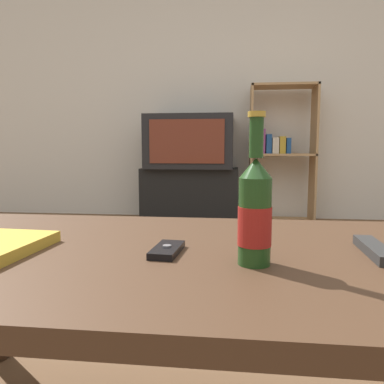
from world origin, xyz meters
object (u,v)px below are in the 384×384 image
at_px(bookshelf, 278,151).
at_px(remote_control, 375,250).
at_px(cell_phone, 165,250).
at_px(beer_bottle, 255,211).
at_px(tv_stand, 190,194).
at_px(television, 190,142).

distance_m(bookshelf, remote_control, 2.81).
height_order(bookshelf, cell_phone, bookshelf).
height_order(beer_bottle, remote_control, beer_bottle).
relative_size(bookshelf, cell_phone, 10.58).
bearing_deg(tv_stand, beer_bottle, -80.80).
distance_m(tv_stand, cell_phone, 2.81).
bearing_deg(television, cell_phone, -84.23).
distance_m(cell_phone, remote_control, 0.43).
bearing_deg(bookshelf, remote_control, -92.37).
bearing_deg(beer_bottle, cell_phone, 163.06).
relative_size(television, remote_control, 4.42).
bearing_deg(beer_bottle, remote_control, 20.67).
distance_m(beer_bottle, cell_phone, 0.21).
height_order(beer_bottle, cell_phone, beer_bottle).
relative_size(tv_stand, cell_phone, 7.55).
xyz_separation_m(bookshelf, remote_control, (-0.12, -2.80, -0.18)).
relative_size(bookshelf, remote_control, 6.96).
bearing_deg(television, tv_stand, 90.00).
relative_size(tv_stand, television, 1.12).
xyz_separation_m(tv_stand, remote_control, (0.71, -2.75, 0.23)).
bearing_deg(beer_bottle, television, 99.21).
bearing_deg(cell_phone, bookshelf, 83.71).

